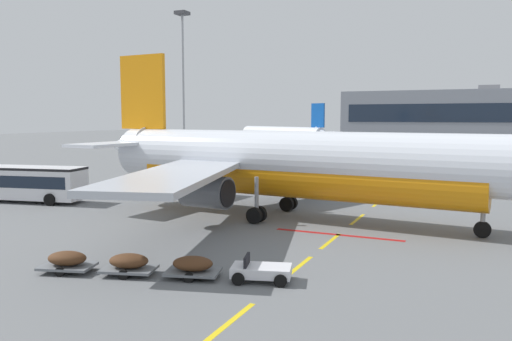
{
  "coord_description": "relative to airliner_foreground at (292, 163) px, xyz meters",
  "views": [
    {
      "loc": [
        25.86,
        -7.95,
        7.19
      ],
      "look_at": [
        10.44,
        26.57,
        3.2
      ],
      "focal_mm": 35.73,
      "sensor_mm": 36.0,
      "label": 1
    }
  ],
  "objects": [
    {
      "name": "apron_paint_markings",
      "position": [
        4.4,
        12.12,
        -3.95
      ],
      "size": [
        8.0,
        97.5,
        0.01
      ],
      "color": "yellow",
      "rests_on": "ground"
    },
    {
      "name": "baggage_train",
      "position": [
        -0.78,
        -14.93,
        -3.42
      ],
      "size": [
        11.55,
        4.62,
        1.14
      ],
      "color": "silver",
      "rests_on": "ground"
    },
    {
      "name": "terminal_satellite",
      "position": [
        3.32,
        138.31,
        3.66
      ],
      "size": [
        66.02,
        23.8,
        16.79
      ],
      "color": "gray",
      "rests_on": "ground"
    },
    {
      "name": "apron_light_mast_near",
      "position": [
        -29.54,
        32.93,
        10.4
      ],
      "size": [
        1.8,
        1.8,
        22.84
      ],
      "color": "slate",
      "rests_on": "ground"
    },
    {
      "name": "airliner_mid_left",
      "position": [
        -28.26,
        71.45,
        -0.73
      ],
      "size": [
        26.95,
        25.48,
        9.93
      ],
      "color": "silver",
      "rests_on": "ground"
    },
    {
      "name": "apron_shuttle_bus",
      "position": [
        -23.93,
        -2.66,
        -2.2
      ],
      "size": [
        12.32,
        4.98,
        3.0
      ],
      "color": "silver",
      "rests_on": "ground"
    },
    {
      "name": "airliner_foreground",
      "position": [
        0.0,
        0.0,
        0.0
      ],
      "size": [
        34.81,
        34.54,
        12.2
      ],
      "color": "silver",
      "rests_on": "ground"
    }
  ]
}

